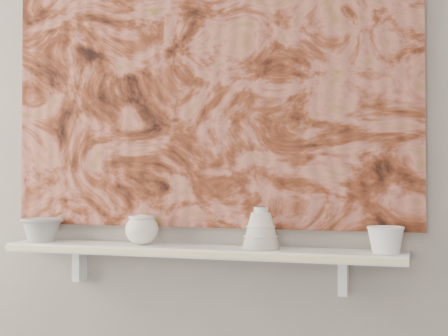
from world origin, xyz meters
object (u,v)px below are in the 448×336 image
at_px(cup_cream, 142,230).
at_px(bowl_white, 386,239).
at_px(bell_vessel, 261,228).
at_px(shelf, 196,251).
at_px(painting, 204,73).
at_px(bowl_grey, 42,229).

distance_m(cup_cream, bowl_white, 0.83).
xyz_separation_m(bell_vessel, bowl_white, (0.40, 0.00, -0.03)).
height_order(shelf, bowl_white, bowl_white).
bearing_deg(painting, bell_vessel, -19.50).
relative_size(shelf, bowl_white, 12.00).
relative_size(shelf, cup_cream, 11.98).
bearing_deg(shelf, painting, 90.00).
relative_size(painting, bell_vessel, 10.77).
xyz_separation_m(cup_cream, bell_vessel, (0.43, 0.00, 0.02)).
distance_m(bell_vessel, bowl_white, 0.40).
bearing_deg(bell_vessel, shelf, 180.00).
bearing_deg(bowl_white, cup_cream, 180.00).
bearing_deg(bowl_white, bowl_grey, 180.00).
bearing_deg(bowl_white, painting, 172.70).
relative_size(bowl_grey, bowl_white, 1.34).
height_order(painting, bell_vessel, painting).
relative_size(shelf, painting, 0.93).
xyz_separation_m(shelf, bell_vessel, (0.23, 0.00, 0.08)).
xyz_separation_m(painting, bowl_white, (0.63, -0.08, -0.57)).
bearing_deg(bowl_grey, bowl_white, 0.00).
distance_m(painting, bowl_grey, 0.84).
bearing_deg(painting, bowl_white, -7.30).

